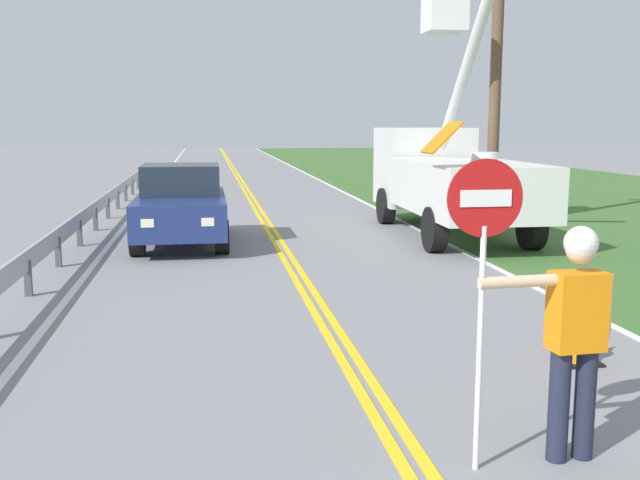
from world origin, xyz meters
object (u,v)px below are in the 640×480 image
oncoming_sedan_nearest (181,206)px  stop_sign_paddle (483,246)px  flagger_worker (575,328)px  traffic_cone_lead (581,333)px  utility_bucket_truck (446,173)px  utility_pole_near (497,50)px

oncoming_sedan_nearest → stop_sign_paddle: bearing=-77.0°
flagger_worker → stop_sign_paddle: 1.02m
flagger_worker → oncoming_sedan_nearest: bearing=106.8°
stop_sign_paddle → oncoming_sedan_nearest: size_ratio=0.57×
stop_sign_paddle → traffic_cone_lead: 3.26m
flagger_worker → oncoming_sedan_nearest: 11.28m
utility_bucket_truck → oncoming_sedan_nearest: bearing=-173.0°
utility_pole_near → traffic_cone_lead: bearing=-106.8°
stop_sign_paddle → utility_pole_near: utility_pole_near is taller
utility_bucket_truck → traffic_cone_lead: bearing=-99.8°
flagger_worker → stop_sign_paddle: size_ratio=0.78×
flagger_worker → oncoming_sedan_nearest: flagger_worker is taller
utility_pole_near → oncoming_sedan_nearest: bearing=-168.1°
stop_sign_paddle → traffic_cone_lead: stop_sign_paddle is taller
utility_pole_near → traffic_cone_lead: size_ratio=11.87×
oncoming_sedan_nearest → traffic_cone_lead: size_ratio=5.88×
flagger_worker → traffic_cone_lead: flagger_worker is taller
flagger_worker → stop_sign_paddle: (-0.77, -0.05, 0.66)m
stop_sign_paddle → oncoming_sedan_nearest: (-2.50, 10.84, -0.88)m
stop_sign_paddle → utility_pole_near: size_ratio=0.28×
traffic_cone_lead → stop_sign_paddle: bearing=-132.7°
flagger_worker → utility_pole_near: 13.55m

